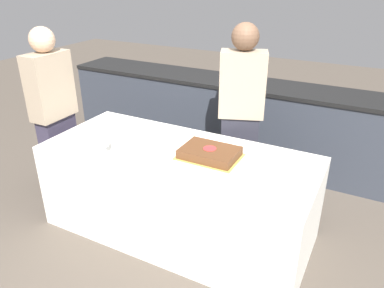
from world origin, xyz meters
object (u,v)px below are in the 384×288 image
(cake, at_px, (210,153))
(plate_stack, at_px, (101,133))
(person_seated_left, at_px, (54,114))
(wine_glass, at_px, (105,141))
(person_cutting_cake, at_px, (241,114))

(cake, relative_size, plate_stack, 2.40)
(cake, relative_size, person_seated_left, 0.29)
(wine_glass, distance_m, person_seated_left, 0.87)
(plate_stack, relative_size, wine_glass, 1.16)
(person_seated_left, bearing_deg, plate_stack, -93.56)
(wine_glass, relative_size, person_cutting_cake, 0.10)
(person_cutting_cake, bearing_deg, wine_glass, 32.09)
(wine_glass, relative_size, person_seated_left, 0.10)
(person_cutting_cake, bearing_deg, cake, 69.59)
(wine_glass, bearing_deg, person_seated_left, 161.43)
(plate_stack, distance_m, person_seated_left, 0.57)
(plate_stack, xyz_separation_m, wine_glass, (0.26, -0.24, 0.08))
(wine_glass, distance_m, person_cutting_cake, 1.21)
(wine_glass, xyz_separation_m, person_seated_left, (-0.82, 0.28, -0.02))
(plate_stack, bearing_deg, wine_glass, -43.26)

